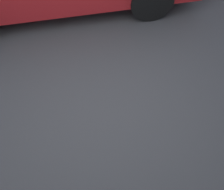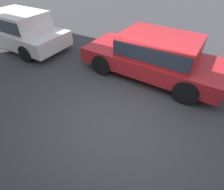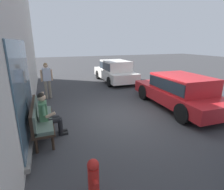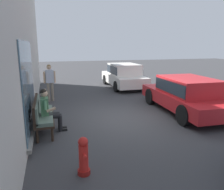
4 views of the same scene
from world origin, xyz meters
name	(u,v)px [view 2 (image 2 of 4)]	position (x,y,z in m)	size (l,w,h in m)	color
ground_plane	(118,122)	(0.00, 0.00, 0.00)	(60.00, 60.00, 0.00)	#38383A
parked_car_mid	(155,54)	(0.03, -2.49, 0.77)	(4.52, 2.10, 1.38)	red
parked_car_far	(19,28)	(5.71, -1.89, 0.80)	(4.29, 1.91, 1.47)	white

